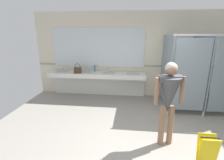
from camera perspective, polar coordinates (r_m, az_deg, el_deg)
ground_plane at (r=3.65m, az=11.80°, el=-21.73°), size 7.24×6.25×0.10m
wall_back at (r=5.83m, az=10.17°, el=8.12°), size 7.24×0.12×2.79m
wall_back_tile_band at (r=5.82m, az=10.05°, el=4.69°), size 7.24×0.01×0.06m
vanity_counter at (r=5.81m, az=-4.87°, el=0.56°), size 3.17×0.57×0.96m
mirror_panel at (r=5.83m, az=-4.70°, el=10.77°), size 3.07×0.02×1.29m
bathroom_stalls at (r=5.27m, az=27.81°, el=2.43°), size 1.90×1.43×2.10m
person_standing at (r=3.32m, az=18.46°, el=-4.69°), size 0.56×0.49×1.64m
handbag at (r=5.66m, az=-11.37°, el=3.33°), size 0.23×0.11×0.32m
soap_dispenser at (r=5.83m, az=-5.74°, el=3.80°), size 0.07×0.07×0.22m
wet_floor_sign at (r=3.31m, az=29.11°, el=-20.32°), size 0.28×0.19×0.59m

